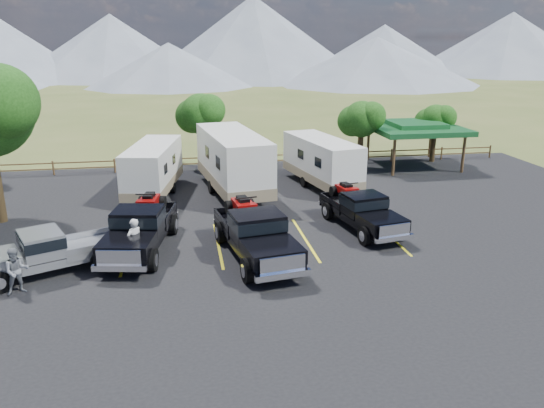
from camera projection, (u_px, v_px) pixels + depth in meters
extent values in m
plane|color=#475825|center=(278.00, 281.00, 20.33)|extent=(320.00, 320.00, 0.00)
cube|color=black|center=(266.00, 251.00, 23.14)|extent=(44.00, 34.00, 0.04)
cube|color=yellow|center=(126.00, 250.00, 23.10)|extent=(0.12, 5.50, 0.01)
cube|color=yellow|center=(218.00, 244.00, 23.75)|extent=(0.12, 5.50, 0.01)
cube|color=yellow|center=(305.00, 239.00, 24.40)|extent=(0.12, 5.50, 0.01)
cube|color=yellow|center=(388.00, 234.00, 25.04)|extent=(0.12, 5.50, 0.01)
sphere|color=#1A4411|center=(0.00, 102.00, 24.34)|extent=(3.52, 3.52, 3.52)
cylinder|color=black|center=(360.00, 149.00, 37.34)|extent=(0.39, 0.39, 2.80)
sphere|color=#1A4411|center=(362.00, 119.00, 36.71)|extent=(2.52, 2.52, 2.52)
sphere|color=#1A4411|center=(372.00, 116.00, 36.29)|extent=(1.98, 1.98, 1.98)
sphere|color=#1A4411|center=(353.00, 121.00, 37.05)|extent=(2.16, 2.16, 2.16)
cylinder|color=black|center=(433.00, 145.00, 39.29)|extent=(0.38, 0.38, 2.52)
sphere|color=#1A4411|center=(435.00, 120.00, 38.72)|extent=(2.24, 2.24, 2.24)
sphere|color=#1A4411|center=(444.00, 117.00, 38.35)|extent=(1.76, 1.76, 1.76)
sphere|color=#1A4411|center=(427.00, 121.00, 39.03)|extent=(1.92, 1.92, 1.92)
cylinder|color=black|center=(202.00, 147.00, 37.40)|extent=(0.41, 0.41, 3.08)
sphere|color=#1A4411|center=(201.00, 114.00, 36.70)|extent=(2.80, 2.80, 2.80)
sphere|color=#1A4411|center=(210.00, 110.00, 36.24)|extent=(2.20, 2.20, 2.20)
sphere|color=#1A4411|center=(192.00, 116.00, 37.09)|extent=(2.40, 2.40, 2.40)
cylinder|color=brown|center=(53.00, 168.00, 35.62)|extent=(0.12, 0.12, 1.00)
cylinder|color=brown|center=(115.00, 166.00, 36.27)|extent=(0.12, 0.12, 1.00)
cylinder|color=brown|center=(174.00, 164.00, 36.92)|extent=(0.12, 0.12, 1.00)
cylinder|color=brown|center=(231.00, 162.00, 37.56)|extent=(0.12, 0.12, 1.00)
cylinder|color=brown|center=(286.00, 159.00, 38.21)|extent=(0.12, 0.12, 1.00)
cylinder|color=brown|center=(340.00, 157.00, 38.86)|extent=(0.12, 0.12, 1.00)
cylinder|color=brown|center=(391.00, 155.00, 39.50)|extent=(0.12, 0.12, 1.00)
cylinder|color=brown|center=(441.00, 154.00, 40.15)|extent=(0.12, 0.12, 1.00)
cylinder|color=brown|center=(490.00, 152.00, 40.80)|extent=(0.12, 0.12, 1.00)
cube|color=brown|center=(259.00, 161.00, 37.90)|extent=(36.00, 0.06, 0.08)
cube|color=brown|center=(259.00, 156.00, 37.78)|extent=(36.00, 0.06, 0.08)
cylinder|color=brown|center=(394.00, 157.00, 35.26)|extent=(0.20, 0.20, 2.60)
cylinder|color=brown|center=(368.00, 143.00, 39.96)|extent=(0.20, 0.20, 2.60)
cylinder|color=brown|center=(463.00, 154.00, 36.07)|extent=(0.20, 0.20, 2.60)
cylinder|color=brown|center=(430.00, 141.00, 40.77)|extent=(0.20, 0.20, 2.60)
cube|color=#19592A|center=(415.00, 128.00, 37.58)|extent=(6.20, 6.20, 0.35)
cube|color=#19592A|center=(415.00, 124.00, 37.49)|extent=(3.50, 3.50, 0.35)
cone|color=slate|center=(112.00, 46.00, 120.58)|extent=(44.00, 44.00, 14.00)
cone|color=slate|center=(253.00, 37.00, 121.39)|extent=(52.00, 52.00, 18.00)
cone|color=slate|center=(384.00, 49.00, 133.43)|extent=(40.00, 40.00, 12.00)
cone|color=slate|center=(510.00, 43.00, 134.40)|extent=(50.00, 50.00, 15.00)
cone|color=slate|center=(169.00, 64.00, 100.09)|extent=(32.00, 32.00, 8.00)
cone|color=slate|center=(377.00, 61.00, 103.59)|extent=(40.00, 40.00, 9.00)
cube|color=black|center=(140.00, 236.00, 22.88)|extent=(3.02, 6.26, 0.38)
cube|color=black|center=(127.00, 246.00, 20.84)|extent=(2.34, 2.24, 0.53)
cube|color=black|center=(138.00, 221.00, 22.53)|extent=(2.25, 1.98, 1.05)
cube|color=black|center=(138.00, 217.00, 22.49)|extent=(2.31, 2.05, 0.47)
cube|color=black|center=(150.00, 216.00, 24.60)|extent=(2.46, 2.86, 0.58)
cube|color=white|center=(119.00, 258.00, 19.83)|extent=(1.67, 0.40, 0.58)
cube|color=white|center=(119.00, 268.00, 19.89)|extent=(2.06, 0.57, 0.23)
cube|color=white|center=(157.00, 214.00, 25.92)|extent=(2.06, 0.55, 0.23)
cylinder|color=black|center=(103.00, 260.00, 20.97)|extent=(0.49, 0.99, 0.95)
cylinder|color=black|center=(152.00, 260.00, 20.93)|extent=(0.49, 0.99, 0.95)
cylinder|color=black|center=(131.00, 224.00, 24.94)|extent=(0.49, 0.99, 0.95)
cylinder|color=black|center=(173.00, 224.00, 24.91)|extent=(0.49, 0.99, 0.95)
cube|color=maroon|center=(149.00, 201.00, 24.39)|extent=(0.98, 1.48, 0.37)
cube|color=black|center=(149.00, 196.00, 24.31)|extent=(0.56, 0.85, 0.19)
cube|color=maroon|center=(146.00, 203.00, 23.81)|extent=(0.90, 0.52, 0.23)
cylinder|color=black|center=(146.00, 194.00, 23.80)|extent=(0.94, 0.24, 0.06)
cylinder|color=black|center=(136.00, 209.00, 23.91)|extent=(0.38, 0.63, 0.59)
cylinder|color=black|center=(157.00, 210.00, 23.89)|extent=(0.38, 0.63, 0.59)
cylinder|color=black|center=(142.00, 202.00, 25.01)|extent=(0.38, 0.63, 0.59)
cylinder|color=black|center=(162.00, 202.00, 25.00)|extent=(0.38, 0.63, 0.59)
cube|color=black|center=(256.00, 242.00, 22.16)|extent=(2.97, 6.45, 0.39)
cube|color=black|center=(273.00, 252.00, 20.15)|extent=(2.38, 2.27, 0.55)
cube|color=black|center=(257.00, 226.00, 21.80)|extent=(2.30, 2.01, 1.09)
cube|color=black|center=(257.00, 222.00, 21.75)|extent=(2.35, 2.08, 0.49)
cube|color=black|center=(243.00, 221.00, 23.84)|extent=(2.48, 2.92, 0.60)
cube|color=white|center=(283.00, 264.00, 19.16)|extent=(1.74, 0.37, 0.60)
cube|color=white|center=(283.00, 275.00, 19.23)|extent=(2.14, 0.54, 0.24)
cube|color=white|center=(236.00, 220.00, 25.13)|extent=(2.14, 0.51, 0.24)
cylinder|color=black|center=(247.00, 270.00, 19.95)|extent=(0.48, 1.02, 0.98)
cylinder|color=black|center=(298.00, 263.00, 20.59)|extent=(0.48, 1.02, 0.98)
cylinder|color=black|center=(220.00, 232.00, 23.85)|extent=(0.48, 1.02, 0.98)
cylinder|color=black|center=(264.00, 227.00, 24.48)|extent=(0.48, 1.02, 0.98)
cube|color=maroon|center=(243.00, 205.00, 23.62)|extent=(0.98, 1.52, 0.38)
cube|color=black|center=(243.00, 199.00, 23.53)|extent=(0.56, 0.88, 0.20)
cube|color=maroon|center=(247.00, 207.00, 23.04)|extent=(0.92, 0.52, 0.24)
cylinder|color=black|center=(246.00, 198.00, 23.03)|extent=(0.98, 0.22, 0.07)
cylinder|color=black|center=(236.00, 215.00, 22.99)|extent=(0.38, 0.65, 0.61)
cylinder|color=black|center=(258.00, 213.00, 23.29)|extent=(0.38, 0.65, 0.61)
cylinder|color=black|center=(229.00, 207.00, 24.07)|extent=(0.38, 0.65, 0.61)
cylinder|color=black|center=(250.00, 205.00, 24.37)|extent=(0.38, 0.65, 0.61)
cube|color=black|center=(362.00, 217.00, 25.52)|extent=(2.71, 5.69, 0.35)
cube|color=black|center=(383.00, 222.00, 23.76)|extent=(2.12, 2.03, 0.48)
cube|color=black|center=(364.00, 204.00, 25.21)|extent=(2.04, 1.79, 0.96)
cube|color=black|center=(364.00, 201.00, 25.17)|extent=(2.09, 1.86, 0.43)
cube|color=black|center=(345.00, 202.00, 26.99)|extent=(2.22, 2.59, 0.53)
cube|color=white|center=(394.00, 230.00, 22.90)|extent=(1.52, 0.35, 0.53)
cube|color=white|center=(395.00, 239.00, 22.96)|extent=(1.88, 0.51, 0.21)
cube|color=white|center=(335.00, 202.00, 28.11)|extent=(1.88, 0.49, 0.21)
cylinder|color=black|center=(365.00, 236.00, 23.58)|extent=(0.44, 0.90, 0.86)
cylinder|color=black|center=(400.00, 231.00, 24.16)|extent=(0.44, 0.90, 0.86)
cylinder|color=black|center=(328.00, 211.00, 26.98)|extent=(0.44, 0.90, 0.86)
cylinder|color=black|center=(359.00, 207.00, 27.57)|extent=(0.44, 0.90, 0.86)
cube|color=maroon|center=(346.00, 190.00, 26.79)|extent=(0.88, 1.35, 0.34)
cube|color=black|center=(346.00, 185.00, 26.72)|extent=(0.51, 0.78, 0.17)
cube|color=maroon|center=(351.00, 191.00, 26.29)|extent=(0.81, 0.47, 0.21)
cylinder|color=black|center=(350.00, 184.00, 26.28)|extent=(0.86, 0.21, 0.06)
cylinder|color=black|center=(343.00, 197.00, 26.24)|extent=(0.34, 0.57, 0.54)
cylinder|color=black|center=(358.00, 195.00, 26.52)|extent=(0.34, 0.57, 0.54)
cylinder|color=black|center=(333.00, 191.00, 27.18)|extent=(0.34, 0.57, 0.54)
cylinder|color=black|center=(348.00, 190.00, 27.46)|extent=(0.34, 0.57, 0.54)
cube|color=white|center=(153.00, 166.00, 30.83)|extent=(3.38, 7.11, 2.46)
cube|color=gray|center=(154.00, 182.00, 31.12)|extent=(3.41, 7.15, 0.55)
cube|color=black|center=(126.00, 169.00, 29.14)|extent=(0.17, 0.81, 0.55)
cube|color=black|center=(166.00, 169.00, 29.12)|extent=(0.17, 0.81, 0.55)
cylinder|color=black|center=(139.00, 188.00, 31.53)|extent=(0.34, 0.67, 0.64)
cylinder|color=black|center=(173.00, 188.00, 31.50)|extent=(0.34, 0.67, 0.64)
cube|color=black|center=(136.00, 209.00, 27.18)|extent=(0.40, 1.63, 0.09)
cube|color=white|center=(233.00, 158.00, 30.98)|extent=(3.85, 8.64, 3.00)
cube|color=gray|center=(233.00, 178.00, 31.33)|extent=(3.88, 8.69, 0.67)
cube|color=black|center=(218.00, 163.00, 28.60)|extent=(0.17, 0.99, 0.67)
cube|color=black|center=(265.00, 159.00, 29.39)|extent=(0.17, 0.99, 0.67)
cylinder|color=black|center=(212.00, 187.00, 31.43)|extent=(0.39, 0.81, 0.78)
cylinder|color=black|center=(252.00, 184.00, 32.17)|extent=(0.39, 0.81, 0.78)
cube|color=black|center=(258.00, 210.00, 26.76)|extent=(0.42, 2.00, 0.11)
cube|color=white|center=(322.00, 159.00, 32.49)|extent=(3.57, 7.20, 2.48)
cube|color=gray|center=(321.00, 174.00, 32.78)|extent=(3.60, 7.24, 0.55)
cube|color=black|center=(318.00, 162.00, 30.50)|extent=(0.19, 0.81, 0.55)
cube|color=black|center=(352.00, 159.00, 31.28)|extent=(0.19, 0.81, 0.55)
cylinder|color=black|center=(304.00, 182.00, 32.80)|extent=(0.36, 0.68, 0.64)
cylinder|color=black|center=(334.00, 179.00, 33.53)|extent=(0.36, 0.68, 0.64)
cube|color=black|center=(356.00, 198.00, 29.09)|extent=(0.45, 1.64, 0.09)
cube|color=#999CA2|center=(47.00, 259.00, 20.75)|extent=(5.57, 3.74, 0.34)
cube|color=#999CA2|center=(41.00, 243.00, 20.49)|extent=(2.05, 2.20, 0.93)
cube|color=black|center=(41.00, 240.00, 20.45)|extent=(2.11, 2.26, 0.42)
cube|color=#999CA2|center=(90.00, 244.00, 21.57)|extent=(2.78, 2.55, 0.51)
cube|color=white|center=(117.00, 245.00, 22.26)|extent=(0.88, 1.73, 0.21)
cylinder|color=black|center=(89.00, 246.00, 22.48)|extent=(0.88, 0.60, 0.84)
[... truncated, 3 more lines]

